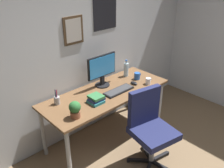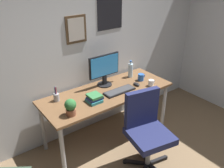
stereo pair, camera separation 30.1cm
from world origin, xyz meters
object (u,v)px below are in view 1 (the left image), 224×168
water_bottle (126,69)px  coffee_mug_far (137,76)px  potted_plant (75,109)px  keyboard (119,91)px  computer_mouse (134,83)px  office_chair (150,125)px  monitor (102,69)px  coffee_mug_near (148,81)px  pen_cup (57,100)px  book_stack_left (96,99)px

water_bottle → coffee_mug_far: (0.04, -0.18, -0.06)m
coffee_mug_far → potted_plant: size_ratio=0.63×
keyboard → computer_mouse: bearing=1.2°
keyboard → coffee_mug_far: 0.47m
coffee_mug_far → keyboard: bearing=-168.7°
keyboard → office_chair: bearing=-95.8°
office_chair → keyboard: 0.62m
keyboard → coffee_mug_far: coffee_mug_far is taller
office_chair → monitor: bearing=88.8°
water_bottle → coffee_mug_near: water_bottle is taller
computer_mouse → coffee_mug_near: coffee_mug_near is taller
monitor → coffee_mug_far: 0.57m
computer_mouse → pen_cup: pen_cup is taller
water_bottle → coffee_mug_near: bearing=-85.0°
coffee_mug_far → potted_plant: potted_plant is taller
computer_mouse → office_chair: bearing=-121.6°
potted_plant → monitor: bearing=28.0°
water_bottle → book_stack_left: (-0.81, -0.29, -0.06)m
monitor → potted_plant: bearing=-152.0°
computer_mouse → coffee_mug_near: bearing=-39.5°
coffee_mug_far → book_stack_left: (-0.86, -0.11, -0.00)m
potted_plant → water_bottle: bearing=17.6°
computer_mouse → coffee_mug_near: size_ratio=1.01×
potted_plant → computer_mouse: bearing=5.7°
water_bottle → book_stack_left: water_bottle is taller
office_chair → water_bottle: bearing=60.8°
pen_cup → coffee_mug_far: bearing=-8.7°
monitor → keyboard: 0.36m
monitor → coffee_mug_far: bearing=-20.9°
water_bottle → book_stack_left: 0.86m
keyboard → coffee_mug_near: bearing=-14.8°
water_bottle → potted_plant: (-1.18, -0.37, -0.00)m
water_bottle → pen_cup: (-1.17, 0.00, -0.05)m
water_bottle → coffee_mug_far: bearing=-76.9°
office_chair → potted_plant: 0.90m
pen_cup → monitor: bearing=0.4°
computer_mouse → potted_plant: (-1.06, -0.11, 0.09)m
pen_cup → keyboard: bearing=-20.2°
coffee_mug_near → book_stack_left: bearing=172.9°
coffee_mug_far → office_chair: bearing=-127.8°
office_chair → monitor: monitor is taller
water_bottle → coffee_mug_near: 0.40m
computer_mouse → coffee_mug_near: (0.15, -0.13, 0.03)m
monitor → pen_cup: 0.74m
office_chair → computer_mouse: (0.36, 0.58, 0.22)m
book_stack_left → computer_mouse: bearing=1.7°
water_bottle → book_stack_left: size_ratio=1.37×
monitor → computer_mouse: 0.49m
computer_mouse → coffee_mug_far: (0.16, 0.09, 0.03)m
water_bottle → potted_plant: 1.23m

